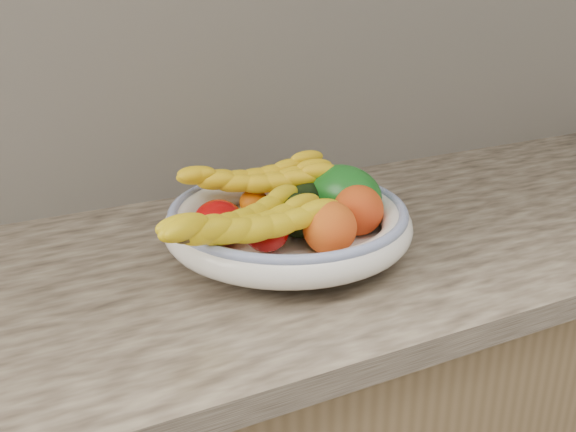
# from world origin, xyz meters

# --- Properties ---
(fruit_bowl) EXTENTS (0.39, 0.39, 0.08)m
(fruit_bowl) POSITION_xyz_m (0.00, 1.66, 0.95)
(fruit_bowl) COLOR white
(fruit_bowl) RESTS_ON kitchen_counter
(clementine_back_left) EXTENTS (0.06, 0.06, 0.05)m
(clementine_back_left) POSITION_xyz_m (-0.02, 1.75, 0.95)
(clementine_back_left) COLOR orange
(clementine_back_left) RESTS_ON fruit_bowl
(clementine_back_right) EXTENTS (0.05, 0.05, 0.05)m
(clementine_back_right) POSITION_xyz_m (0.05, 1.77, 0.95)
(clementine_back_right) COLOR #F86005
(clementine_back_right) RESTS_ON fruit_bowl
(clementine_back_mid) EXTENTS (0.06, 0.06, 0.05)m
(clementine_back_mid) POSITION_xyz_m (0.02, 1.73, 0.95)
(clementine_back_mid) COLOR orange
(clementine_back_mid) RESTS_ON fruit_bowl
(clementine_extra) EXTENTS (0.05, 0.05, 0.04)m
(clementine_extra) POSITION_xyz_m (0.03, 1.75, 0.95)
(clementine_extra) COLOR #F26005
(clementine_extra) RESTS_ON fruit_bowl
(tomato_left) EXTENTS (0.10, 0.10, 0.07)m
(tomato_left) POSITION_xyz_m (-0.11, 1.68, 0.96)
(tomato_left) COLOR #A70404
(tomato_left) RESTS_ON fruit_bowl
(tomato_near_left) EXTENTS (0.09, 0.09, 0.06)m
(tomato_near_left) POSITION_xyz_m (-0.06, 1.62, 0.96)
(tomato_near_left) COLOR #9D0607
(tomato_near_left) RESTS_ON fruit_bowl
(avocado_center) EXTENTS (0.09, 0.11, 0.07)m
(avocado_center) POSITION_xyz_m (0.01, 1.65, 0.96)
(avocado_center) COLOR black
(avocado_center) RESTS_ON fruit_bowl
(avocado_right) EXTENTS (0.11, 0.11, 0.06)m
(avocado_right) POSITION_xyz_m (0.06, 1.70, 0.96)
(avocado_right) COLOR black
(avocado_right) RESTS_ON fruit_bowl
(green_mango) EXTENTS (0.16, 0.17, 0.12)m
(green_mango) POSITION_xyz_m (0.11, 1.67, 0.98)
(green_mango) COLOR #105815
(green_mango) RESTS_ON fruit_bowl
(peach_front) EXTENTS (0.10, 0.10, 0.08)m
(peach_front) POSITION_xyz_m (0.03, 1.58, 0.97)
(peach_front) COLOR orange
(peach_front) RESTS_ON fruit_bowl
(peach_right) EXTENTS (0.09, 0.09, 0.08)m
(peach_right) POSITION_xyz_m (0.10, 1.62, 0.97)
(peach_right) COLOR orange
(peach_right) RESTS_ON fruit_bowl
(banana_bunch_back) EXTENTS (0.29, 0.15, 0.08)m
(banana_bunch_back) POSITION_xyz_m (-0.01, 1.75, 0.99)
(banana_bunch_back) COLOR yellow
(banana_bunch_back) RESTS_ON fruit_bowl
(banana_bunch_front) EXTENTS (0.32, 0.20, 0.08)m
(banana_bunch_front) POSITION_xyz_m (-0.10, 1.60, 0.98)
(banana_bunch_front) COLOR yellow
(banana_bunch_front) RESTS_ON fruit_bowl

